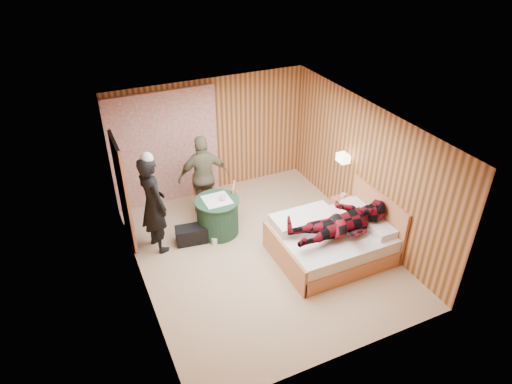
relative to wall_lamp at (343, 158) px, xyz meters
name	(u,v)px	position (x,y,z in m)	size (l,w,h in m)	color
floor	(261,252)	(-1.92, -0.45, -1.30)	(4.20, 5.00, 0.01)	tan
ceiling	(262,125)	(-1.92, -0.45, 1.20)	(4.20, 5.00, 0.01)	white
wall_back	(211,137)	(-1.92, 2.05, -0.05)	(4.20, 0.02, 2.50)	#C37A4B
wall_left	(136,225)	(-4.02, -0.45, -0.05)	(0.02, 5.00, 2.50)	#C37A4B
wall_right	(365,169)	(0.18, -0.45, -0.05)	(0.02, 5.00, 2.50)	#C37A4B
curtain	(165,149)	(-2.92, 1.98, -0.10)	(2.20, 0.08, 2.40)	beige
doorway	(123,193)	(-3.98, 0.95, -0.28)	(0.06, 0.90, 2.05)	black
wall_lamp	(343,158)	(0.00, 0.00, 0.00)	(0.26, 0.24, 0.16)	gold
bed	(332,240)	(-0.80, -1.00, -1.00)	(1.97, 1.52, 1.05)	tan
nightstand	(345,212)	(-0.04, -0.31, -1.03)	(0.40, 0.54, 0.53)	tan
round_table	(218,216)	(-2.40, 0.46, -0.93)	(0.83, 0.83, 0.74)	#1D402B
chair_far	(205,192)	(-2.41, 1.12, -0.76)	(0.43, 0.43, 0.93)	tan
chair_near	(229,200)	(-2.06, 0.71, -0.82)	(0.50, 0.50, 0.82)	tan
duffel_bag	(192,235)	(-2.96, 0.38, -1.14)	(0.57, 0.30, 0.32)	black
sneaker_left	(221,218)	(-2.23, 0.79, -1.23)	(0.30, 0.12, 0.13)	silver
sneaker_right	(219,238)	(-2.50, 0.17, -1.23)	(0.30, 0.12, 0.14)	silver
woman_standing	(153,204)	(-3.56, 0.49, -0.37)	(0.68, 0.44, 1.86)	black
man_at_table	(204,177)	(-2.40, 1.16, -0.44)	(1.01, 0.42, 1.72)	brown
man_on_bed	(344,216)	(-0.77, -1.22, -0.35)	(1.77, 0.67, 0.86)	maroon
book_lower	(348,202)	(-0.04, -0.36, -0.76)	(0.17, 0.22, 0.02)	silver
book_upper	(348,201)	(-0.04, -0.36, -0.74)	(0.16, 0.22, 0.02)	silver
cup_nightstand	(343,196)	(-0.04, -0.18, -0.73)	(0.10, 0.10, 0.09)	silver
cup_table	(223,197)	(-2.30, 0.41, -0.51)	(0.12, 0.12, 0.10)	silver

